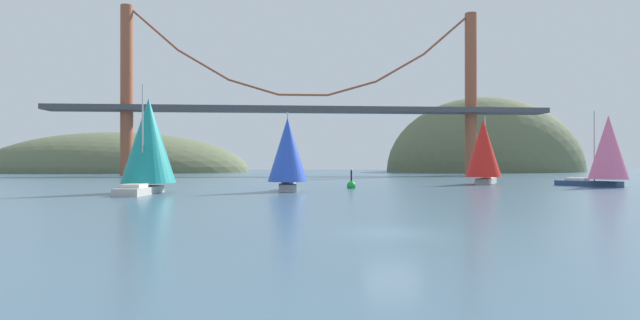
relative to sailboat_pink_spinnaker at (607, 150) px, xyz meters
The scene contains 9 objects.
ground_plane 53.15m from the sailboat_pink_spinnaker, 133.17° to the right, with size 360.00×360.00×0.00m, color #426075.
headland_left 132.79m from the sailboat_pink_spinnaker, 133.42° to the left, with size 79.71×44.00×24.14m, color #5B6647.
headland_right 99.39m from the sailboat_pink_spinnaker, 76.14° to the left, with size 63.14×44.00×47.81m, color #5B6647.
suspension_bridge 68.17m from the sailboat_pink_spinnaker, 122.72° to the left, with size 116.28×6.00×38.92m.
sailboat_pink_spinnaker is the anchor object (origin of this frame).
sailboat_teal_sail 55.55m from the sailboat_pink_spinnaker, behind, with size 5.94×9.42×10.92m.
sailboat_red_spinnaker 15.24m from the sailboat_pink_spinnaker, 146.24° to the left, with size 7.48×9.29×9.81m.
sailboat_blue_spinnaker 41.20m from the sailboat_pink_spinnaker, behind, with size 4.26×7.08×8.65m.
channel_buoy 33.15m from the sailboat_pink_spinnaker, behind, with size 1.10×1.10×2.64m.
Camera 1 is at (-5.01, -22.53, 3.23)m, focal length 28.35 mm.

